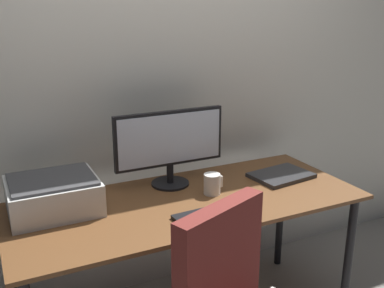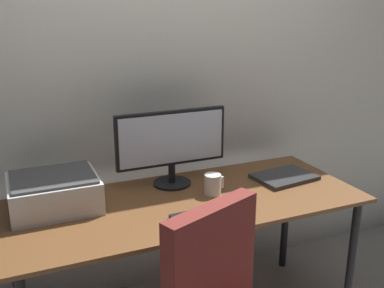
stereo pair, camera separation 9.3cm
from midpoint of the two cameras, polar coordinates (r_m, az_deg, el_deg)
back_wall at (r=2.54m, az=-6.83°, el=9.12°), size 6.40×0.10×2.60m
desk at (r=2.25m, az=-1.72°, el=-8.88°), size 1.73×0.72×0.74m
monitor at (r=2.33m, az=-3.93°, el=0.18°), size 0.59×0.20×0.40m
keyboard at (r=2.05m, az=0.34°, el=-8.97°), size 0.29×0.12×0.02m
mouse at (r=2.16m, az=5.22°, el=-7.42°), size 0.08×0.11×0.03m
coffee_mug at (r=2.27m, az=1.39°, el=-5.09°), size 0.10×0.08×0.10m
laptop at (r=2.53m, az=10.18°, el=-3.94°), size 0.35×0.27×0.02m
printer at (r=2.18m, az=-18.33°, el=-6.13°), size 0.40×0.34×0.16m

